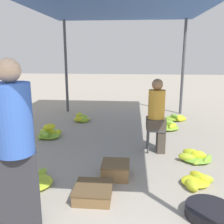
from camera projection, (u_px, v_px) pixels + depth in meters
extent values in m
cylinder|color=#4C4C51|center=(66.00, 67.00, 7.53)|extent=(0.08, 0.08, 2.72)
cylinder|color=#4C4C51|center=(183.00, 68.00, 7.24)|extent=(0.08, 0.08, 2.72)
cube|color=#2D2D33|center=(20.00, 190.00, 2.61)|extent=(0.45, 0.36, 0.82)
cylinder|color=#3359B2|center=(13.00, 119.00, 2.43)|extent=(0.50, 0.50, 0.71)
sphere|color=tan|center=(8.00, 70.00, 2.32)|extent=(0.23, 0.23, 0.23)
cube|color=#4C4C4C|center=(156.00, 129.00, 4.60)|extent=(0.34, 0.34, 0.04)
cylinder|color=#4C4C4C|center=(148.00, 143.00, 4.53)|extent=(0.04, 0.04, 0.42)
cylinder|color=#4C4C4C|center=(163.00, 143.00, 4.51)|extent=(0.04, 0.04, 0.42)
cylinder|color=#4C4C4C|center=(147.00, 138.00, 4.80)|extent=(0.04, 0.04, 0.42)
cylinder|color=#4C4C4C|center=(162.00, 138.00, 4.78)|extent=(0.04, 0.04, 0.42)
cube|color=#4C4238|center=(161.00, 140.00, 4.64)|extent=(0.15, 0.31, 0.46)
cube|color=#4C4238|center=(156.00, 123.00, 4.58)|extent=(0.35, 0.35, 0.18)
cylinder|color=gold|center=(157.00, 104.00, 4.49)|extent=(0.31, 0.31, 0.52)
sphere|color=#9E704C|center=(157.00, 84.00, 4.41)|extent=(0.20, 0.20, 0.20)
cylinder|color=black|center=(209.00, 212.00, 2.81)|extent=(0.54, 0.54, 0.12)
ellipsoid|color=#C9D528|center=(47.00, 131.00, 5.44)|extent=(0.34, 0.14, 0.14)
ellipsoid|color=#76B337|center=(54.00, 132.00, 5.57)|extent=(0.16, 0.29, 0.11)
ellipsoid|color=#C7D428|center=(57.00, 133.00, 5.52)|extent=(0.22, 0.26, 0.14)
ellipsoid|color=#83B935|center=(44.00, 134.00, 5.30)|extent=(0.35, 0.35, 0.14)
ellipsoid|color=#7BB636|center=(41.00, 136.00, 5.38)|extent=(0.18, 0.32, 0.10)
ellipsoid|color=yellow|center=(49.00, 127.00, 5.36)|extent=(0.30, 0.26, 0.13)
ellipsoid|color=#C8D428|center=(51.00, 133.00, 5.45)|extent=(0.31, 0.26, 0.10)
ellipsoid|color=#83B935|center=(50.00, 136.00, 5.40)|extent=(0.45, 0.39, 0.10)
ellipsoid|color=#8CBC33|center=(86.00, 117.00, 6.83)|extent=(0.11, 0.29, 0.15)
ellipsoid|color=#78B437|center=(82.00, 117.00, 6.66)|extent=(0.20, 0.23, 0.14)
ellipsoid|color=yellow|center=(80.00, 119.00, 6.58)|extent=(0.31, 0.24, 0.14)
ellipsoid|color=#79B536|center=(80.00, 116.00, 6.79)|extent=(0.32, 0.28, 0.10)
ellipsoid|color=#98C131|center=(84.00, 120.00, 6.58)|extent=(0.27, 0.22, 0.13)
ellipsoid|color=yellow|center=(79.00, 115.00, 6.69)|extent=(0.25, 0.27, 0.15)
ellipsoid|color=#AAC82E|center=(82.00, 119.00, 6.72)|extent=(0.44, 0.38, 0.10)
ellipsoid|color=#A8C72E|center=(21.00, 184.00, 3.28)|extent=(0.27, 0.16, 0.13)
ellipsoid|color=#C4D329|center=(18.00, 179.00, 3.44)|extent=(0.20, 0.28, 0.12)
ellipsoid|color=#74B337|center=(23.00, 174.00, 3.40)|extent=(0.13, 0.28, 0.12)
ellipsoid|color=#9BC230|center=(40.00, 173.00, 3.70)|extent=(0.21, 0.29, 0.10)
ellipsoid|color=yellow|center=(16.00, 178.00, 3.53)|extent=(0.29, 0.32, 0.15)
ellipsoid|color=yellow|center=(30.00, 171.00, 3.43)|extent=(0.31, 0.29, 0.12)
ellipsoid|color=#A3C62F|center=(21.00, 189.00, 3.22)|extent=(0.25, 0.23, 0.15)
ellipsoid|color=#B4CC2C|center=(31.00, 182.00, 3.46)|extent=(0.60, 0.53, 0.10)
ellipsoid|color=#87BA34|center=(168.00, 122.00, 5.98)|extent=(0.34, 0.25, 0.14)
ellipsoid|color=#80B735|center=(157.00, 125.00, 6.12)|extent=(0.32, 0.16, 0.13)
ellipsoid|color=#A9C82E|center=(169.00, 124.00, 5.97)|extent=(0.31, 0.29, 0.11)
ellipsoid|color=#82B835|center=(167.00, 126.00, 5.99)|extent=(0.25, 0.15, 0.13)
ellipsoid|color=#C0D12A|center=(173.00, 126.00, 5.91)|extent=(0.28, 0.32, 0.15)
ellipsoid|color=#8EBD33|center=(166.00, 127.00, 6.02)|extent=(0.60, 0.52, 0.10)
ellipsoid|color=#C8D428|center=(192.00, 185.00, 3.35)|extent=(0.21, 0.28, 0.14)
ellipsoid|color=yellow|center=(197.00, 179.00, 3.53)|extent=(0.29, 0.23, 0.11)
ellipsoid|color=#B4CC2C|center=(203.00, 179.00, 3.50)|extent=(0.29, 0.16, 0.15)
ellipsoid|color=yellow|center=(199.00, 177.00, 3.54)|extent=(0.30, 0.34, 0.14)
ellipsoid|color=yellow|center=(195.00, 182.00, 3.49)|extent=(0.39, 0.34, 0.10)
ellipsoid|color=#A7C72E|center=(180.00, 117.00, 6.86)|extent=(0.31, 0.27, 0.12)
ellipsoid|color=yellow|center=(178.00, 117.00, 6.68)|extent=(0.18, 0.35, 0.13)
ellipsoid|color=#7AB536|center=(175.00, 116.00, 6.72)|extent=(0.26, 0.29, 0.11)
ellipsoid|color=yellow|center=(182.00, 119.00, 6.68)|extent=(0.31, 0.28, 0.12)
ellipsoid|color=#98C131|center=(176.00, 118.00, 6.82)|extent=(0.55, 0.48, 0.10)
ellipsoid|color=#91BE32|center=(199.00, 161.00, 4.14)|extent=(0.31, 0.31, 0.09)
ellipsoid|color=#C5D329|center=(191.00, 153.00, 4.43)|extent=(0.32, 0.25, 0.14)
ellipsoid|color=#85B934|center=(207.00, 159.00, 4.18)|extent=(0.26, 0.32, 0.13)
ellipsoid|color=yellow|center=(198.00, 154.00, 4.23)|extent=(0.22, 0.11, 0.10)
ellipsoid|color=#B7CE2B|center=(187.00, 157.00, 4.21)|extent=(0.30, 0.22, 0.13)
ellipsoid|color=yellow|center=(199.00, 156.00, 4.21)|extent=(0.27, 0.16, 0.15)
ellipsoid|color=#7FB735|center=(196.00, 158.00, 4.25)|extent=(0.50, 0.44, 0.10)
cube|color=olive|center=(116.00, 170.00, 3.70)|extent=(0.39, 0.39, 0.20)
cube|color=brown|center=(116.00, 164.00, 3.67)|extent=(0.41, 0.41, 0.02)
cube|color=brown|center=(93.00, 193.00, 3.16)|extent=(0.46, 0.46, 0.14)
cube|color=brown|center=(93.00, 187.00, 3.14)|extent=(0.48, 0.48, 0.02)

